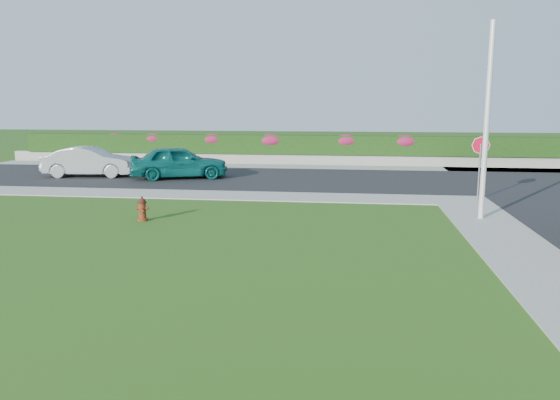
# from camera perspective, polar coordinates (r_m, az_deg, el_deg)

# --- Properties ---
(ground) EXTENTS (120.00, 120.00, 0.00)m
(ground) POSITION_cam_1_polar(r_m,az_deg,el_deg) (12.24, -6.90, -6.71)
(ground) COLOR black
(ground) RESTS_ON ground
(street_far) EXTENTS (26.00, 8.00, 0.04)m
(street_far) POSITION_cam_1_polar(r_m,az_deg,el_deg) (26.80, -9.84, 2.38)
(street_far) COLOR black
(street_far) RESTS_ON ground
(sidewalk_far) EXTENTS (24.00, 2.00, 0.04)m
(sidewalk_far) POSITION_cam_1_polar(r_m,az_deg,el_deg) (22.51, -16.05, 0.70)
(sidewalk_far) COLOR gray
(sidewalk_far) RESTS_ON ground
(curb_corner) EXTENTS (2.00, 2.00, 0.04)m
(curb_corner) POSITION_cam_1_polar(r_m,az_deg,el_deg) (21.03, 18.47, -0.06)
(curb_corner) COLOR gray
(curb_corner) RESTS_ON ground
(sidewalk_beyond) EXTENTS (34.00, 2.00, 0.04)m
(sidewalk_beyond) POSITION_cam_1_polar(r_m,az_deg,el_deg) (30.80, 0.09, 3.50)
(sidewalk_beyond) COLOR gray
(sidewalk_beyond) RESTS_ON ground
(retaining_wall) EXTENTS (34.00, 0.40, 0.60)m
(retaining_wall) POSITION_cam_1_polar(r_m,az_deg,el_deg) (32.25, 0.44, 4.29)
(retaining_wall) COLOR gray
(retaining_wall) RESTS_ON ground
(hedge) EXTENTS (32.00, 0.90, 1.10)m
(hedge) POSITION_cam_1_polar(r_m,az_deg,el_deg) (32.28, 0.46, 5.81)
(hedge) COLOR black
(hedge) RESTS_ON retaining_wall
(fire_hydrant) EXTENTS (0.39, 0.37, 0.75)m
(fire_hydrant) POSITION_cam_1_polar(r_m,az_deg,el_deg) (17.06, -14.19, -0.95)
(fire_hydrant) COLOR #4D120C
(fire_hydrant) RESTS_ON ground
(sedan_teal) EXTENTS (4.87, 3.24, 1.54)m
(sedan_teal) POSITION_cam_1_polar(r_m,az_deg,el_deg) (26.23, -10.50, 3.93)
(sedan_teal) COLOR #0C5D57
(sedan_teal) RESTS_ON street_far
(sedan_silver) EXTENTS (4.50, 2.03, 1.43)m
(sedan_silver) POSITION_cam_1_polar(r_m,az_deg,el_deg) (27.99, -19.24, 3.80)
(sedan_silver) COLOR #A9ACB1
(sedan_silver) RESTS_ON street_far
(utility_pole) EXTENTS (0.16, 0.16, 5.91)m
(utility_pole) POSITION_cam_1_polar(r_m,az_deg,el_deg) (17.55, 20.79, 7.56)
(utility_pole) COLOR silver
(utility_pole) RESTS_ON ground
(stop_sign) EXTENTS (0.64, 0.06, 2.36)m
(stop_sign) POSITION_cam_1_polar(r_m,az_deg,el_deg) (21.12, 20.20, 4.57)
(stop_sign) COLOR slate
(stop_sign) RESTS_ON ground
(flower_clump_a) EXTENTS (1.06, 0.68, 0.53)m
(flower_clump_a) POSITION_cam_1_polar(r_m,az_deg,el_deg) (35.02, -16.88, 6.27)
(flower_clump_a) COLOR #A91D49
(flower_clump_a) RESTS_ON hedge
(flower_clump_b) EXTENTS (1.28, 0.82, 0.64)m
(flower_clump_b) POSITION_cam_1_polar(r_m,az_deg,el_deg) (34.07, -13.05, 6.28)
(flower_clump_b) COLOR #A91D49
(flower_clump_b) RESTS_ON hedge
(flower_clump_c) EXTENTS (1.37, 0.88, 0.68)m
(flower_clump_c) POSITION_cam_1_polar(r_m,az_deg,el_deg) (32.97, -7.04, 6.31)
(flower_clump_c) COLOR #A91D49
(flower_clump_c) RESTS_ON hedge
(flower_clump_d) EXTENTS (1.52, 0.98, 0.76)m
(flower_clump_d) POSITION_cam_1_polar(r_m,az_deg,el_deg) (32.27, -0.92, 6.25)
(flower_clump_d) COLOR #A91D49
(flower_clump_d) RESTS_ON hedge
(flower_clump_e) EXTENTS (1.43, 0.92, 0.72)m
(flower_clump_e) POSITION_cam_1_polar(r_m,az_deg,el_deg) (31.92, 6.95, 6.17)
(flower_clump_e) COLOR #A91D49
(flower_clump_e) RESTS_ON hedge
(flower_clump_f) EXTENTS (1.48, 0.95, 0.74)m
(flower_clump_f) POSITION_cam_1_polar(r_m,az_deg,el_deg) (32.06, 12.95, 5.99)
(flower_clump_f) COLOR #A91D49
(flower_clump_f) RESTS_ON hedge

